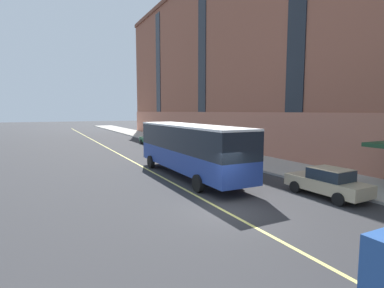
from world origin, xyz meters
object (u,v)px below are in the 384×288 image
object	(u,v)px
city_bus	(189,147)
fire_hydrant	(351,185)
parked_car_champagne_2	(327,182)
parked_car_green_0	(152,139)

from	to	relation	value
city_bus	fire_hydrant	world-z (taller)	city_bus
city_bus	parked_car_champagne_2	bearing A→B (deg)	-60.10
parked_car_green_0	parked_car_champagne_2	xyz separation A→B (m)	(0.08, -27.62, -0.00)
parked_car_champagne_2	fire_hydrant	xyz separation A→B (m)	(1.68, -0.17, -0.29)
parked_car_green_0	city_bus	bearing A→B (deg)	-102.11
city_bus	parked_car_green_0	xyz separation A→B (m)	(4.29, 20.01, -1.31)
parked_car_champagne_2	fire_hydrant	size ratio (longest dim) A/B	6.05
parked_car_green_0	parked_car_champagne_2	size ratio (longest dim) A/B	1.10
parked_car_champagne_2	parked_car_green_0	bearing A→B (deg)	90.17
fire_hydrant	parked_car_champagne_2	bearing A→B (deg)	174.34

